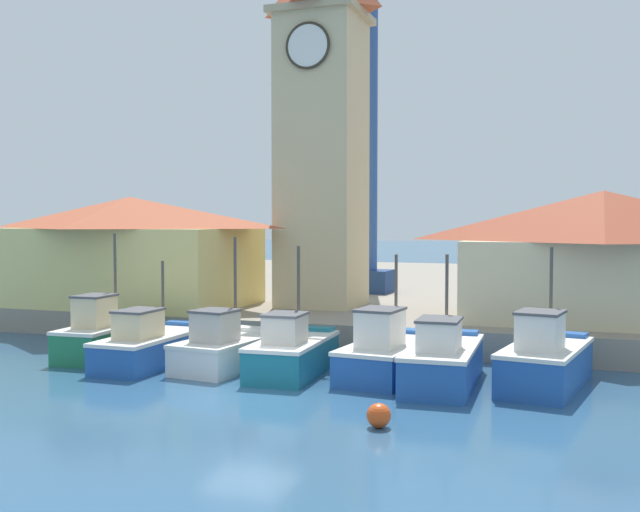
% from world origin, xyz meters
% --- Properties ---
extents(ground_plane, '(300.00, 300.00, 0.00)m').
position_xyz_m(ground_plane, '(0.00, 0.00, 0.00)').
color(ground_plane, '#2D567A').
extents(quay_wharf, '(120.00, 40.00, 1.05)m').
position_xyz_m(quay_wharf, '(0.00, 27.07, 0.53)').
color(quay_wharf, gray).
rests_on(quay_wharf, ground).
extents(fishing_boat_far_left, '(2.02, 4.63, 4.45)m').
position_xyz_m(fishing_boat_far_left, '(-7.46, 3.61, 0.78)').
color(fishing_boat_far_left, '#237A4C').
rests_on(fishing_boat_far_left, ground).
extents(fishing_boat_left_outer, '(1.99, 5.12, 3.52)m').
position_xyz_m(fishing_boat_left_outer, '(-5.06, 2.85, 0.68)').
color(fishing_boat_left_outer, '#2356A8').
rests_on(fishing_boat_left_outer, ground).
extents(fishing_boat_left_inner, '(2.48, 4.33, 4.37)m').
position_xyz_m(fishing_boat_left_inner, '(-2.38, 3.12, 0.69)').
color(fishing_boat_left_inner, silver).
rests_on(fishing_boat_left_inner, ground).
extents(fishing_boat_mid_left, '(2.15, 4.58, 4.10)m').
position_xyz_m(fishing_boat_mid_left, '(0.03, 3.02, 0.72)').
color(fishing_boat_mid_left, '#196B7F').
rests_on(fishing_boat_mid_left, ground).
extents(fishing_boat_center, '(2.46, 5.08, 3.83)m').
position_xyz_m(fishing_boat_center, '(2.99, 3.78, 0.74)').
color(fishing_boat_center, '#2356A8').
rests_on(fishing_boat_center, ground).
extents(fishing_boat_mid_right, '(2.16, 5.16, 3.89)m').
position_xyz_m(fishing_boat_mid_right, '(4.85, 3.10, 0.75)').
color(fishing_boat_mid_right, '#2356A8').
rests_on(fishing_boat_mid_right, ground).
extents(fishing_boat_right_inner, '(2.68, 4.94, 4.14)m').
position_xyz_m(fishing_boat_right_inner, '(7.75, 3.75, 0.81)').
color(fishing_boat_right_inner, '#2356A8').
rests_on(fishing_boat_right_inner, ground).
extents(clock_tower, '(3.93, 3.93, 17.86)m').
position_xyz_m(clock_tower, '(-2.43, 12.70, 9.60)').
color(clock_tower, beige).
rests_on(clock_tower, quay_wharf).
extents(warehouse_left, '(11.08, 6.92, 4.94)m').
position_xyz_m(warehouse_left, '(-10.97, 10.36, 3.57)').
color(warehouse_left, '#E5D17A').
rests_on(warehouse_left, quay_wharf).
extents(warehouse_right, '(10.48, 6.22, 5.01)m').
position_xyz_m(warehouse_right, '(9.40, 11.44, 3.62)').
color(warehouse_right, beige).
rests_on(warehouse_right, quay_wharf).
extents(port_crane_near, '(5.78, 9.05, 21.02)m').
position_xyz_m(port_crane_near, '(-2.14, 19.66, 9.56)').
color(port_crane_near, navy).
rests_on(port_crane_near, quay_wharf).
extents(port_crane_far, '(2.76, 9.09, 19.76)m').
position_xyz_m(port_crane_far, '(-5.92, 23.84, 8.17)').
color(port_crane_far, maroon).
rests_on(port_crane_far, quay_wharf).
extents(mooring_buoy, '(0.59, 0.59, 0.59)m').
position_xyz_m(mooring_buoy, '(4.25, -1.97, 0.29)').
color(mooring_buoy, '#E54C19').
rests_on(mooring_buoy, ground).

